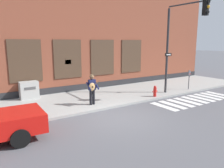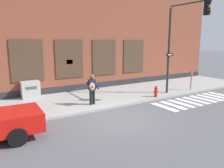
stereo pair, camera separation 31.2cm
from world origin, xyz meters
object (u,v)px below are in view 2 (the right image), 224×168
busker (92,88)px  fire_hydrant (156,91)px  parking_meter (191,77)px  traffic_light (182,34)px  utility_box (30,89)px

busker → fire_hydrant: 4.31m
busker → fire_hydrant: (4.24, -0.54, -0.61)m
busker → parking_meter: bearing=-2.5°
traffic_light → utility_box: (-8.29, 4.51, -3.41)m
traffic_light → parking_meter: 3.76m
parking_meter → fire_hydrant: parking_meter is taller
traffic_light → parking_meter: size_ratio=4.01×
traffic_light → parking_meter: (2.14, 0.79, -2.99)m
traffic_light → parking_meter: traffic_light is taller
busker → utility_box: size_ratio=1.53×
parking_meter → fire_hydrant: size_ratio=2.05×
utility_box → fire_hydrant: bearing=-29.9°
busker → traffic_light: bearing=-11.2°
busker → traffic_light: (5.70, -1.13, 2.98)m
utility_box → fire_hydrant: size_ratio=1.56×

